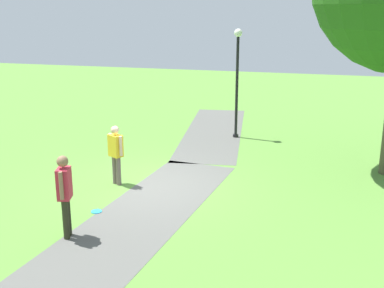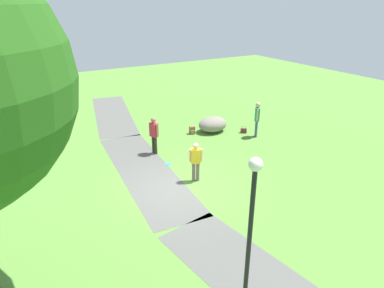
# 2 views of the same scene
# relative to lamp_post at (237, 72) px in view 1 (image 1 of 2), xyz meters

# --- Properties ---
(ground_plane) EXTENTS (48.00, 48.00, 0.00)m
(ground_plane) POSITION_rel_lamp_post_xyz_m (5.49, -1.15, -2.34)
(ground_plane) COLOR #548534
(footpath_segment_near) EXTENTS (8.21, 3.20, 0.01)m
(footpath_segment_near) POSITION_rel_lamp_post_xyz_m (-0.56, -0.94, -2.34)
(footpath_segment_near) COLOR #555550
(footpath_segment_near) RESTS_ON ground
(footpath_segment_mid) EXTENTS (8.15, 2.73, 0.01)m
(footpath_segment_mid) POSITION_rel_lamp_post_xyz_m (7.39, -0.70, -2.34)
(footpath_segment_mid) COLOR #555550
(footpath_segment_mid) RESTS_ON ground
(lamp_post) EXTENTS (0.28, 0.28, 3.82)m
(lamp_post) POSITION_rel_lamp_post_xyz_m (0.00, 0.00, 0.00)
(lamp_post) COLOR black
(lamp_post) RESTS_ON ground
(man_near_boulder) EXTENTS (0.50, 0.33, 1.73)m
(man_near_boulder) POSITION_rel_lamp_post_xyz_m (8.73, -1.76, -1.33)
(man_near_boulder) COLOR #2B2D1B
(man_near_boulder) RESTS_ON ground
(passerby_on_path) EXTENTS (0.38, 0.47, 1.58)m
(passerby_on_path) POSITION_rel_lamp_post_xyz_m (5.63, -2.08, -1.43)
(passerby_on_path) COLOR #715B5A
(passerby_on_path) RESTS_ON ground
(frisbee_on_grass) EXTENTS (0.24, 0.24, 0.02)m
(frisbee_on_grass) POSITION_rel_lamp_post_xyz_m (7.44, -1.78, -2.33)
(frisbee_on_grass) COLOR #2AACE4
(frisbee_on_grass) RESTS_ON ground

